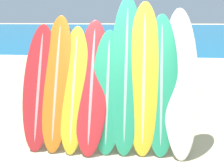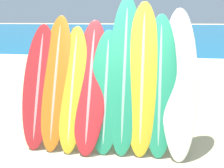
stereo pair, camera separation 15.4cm
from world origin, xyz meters
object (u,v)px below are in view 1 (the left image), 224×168
Objects in this scene: surfboard_slot_0 at (39,86)px; person_far_left at (100,51)px; surfboard_slot_4 at (108,91)px; person_near_water at (73,60)px; surfboard_slot_6 at (144,77)px; surfboard_slot_7 at (161,84)px; person_mid_beach at (69,44)px; surfboard_slot_2 at (74,88)px; surfboard_slot_3 at (92,85)px; surfboard_slot_8 at (180,80)px; surfboard_slot_1 at (57,81)px; surfboard_slot_5 at (126,73)px; surfboard_rack at (108,120)px.

surfboard_slot_0 reaches higher than person_far_left.
surfboard_slot_4 reaches higher than person_far_left.
person_far_left reaches higher than person_near_water.
surfboard_slot_0 is 1.79m from surfboard_slot_6.
surfboard_slot_7 is (2.07, 0.03, 0.08)m from surfboard_slot_0.
surfboard_slot_0 reaches higher than person_mid_beach.
person_near_water is (-0.88, 3.26, -0.16)m from surfboard_slot_2.
surfboard_slot_3 reaches higher than person_mid_beach.
surfboard_slot_2 is at bearing -176.73° from surfboard_slot_6.
person_far_left is at bearing 105.89° from surfboard_slot_6.
surfboard_slot_8 is at bearing 4.28° from surfboard_slot_4.
surfboard_slot_3 is (0.91, 0.03, 0.04)m from surfboard_slot_0.
surfboard_slot_8 is at bearing 1.66° from surfboard_slot_0.
person_far_left is at bearing 89.95° from surfboard_slot_1.
surfboard_slot_7 is (1.15, -0.00, 0.05)m from surfboard_slot_3.
surfboard_slot_3 is 7.32m from person_mid_beach.
surfboard_slot_5 is at bearing 174.94° from surfboard_slot_6.
surfboard_slot_8 reaches higher than person_near_water.
surfboard_rack is 1.07× the size of surfboard_slot_5.
surfboard_slot_0 is 1.30× the size of person_far_left.
surfboard_slot_1 is at bearing -178.91° from surfboard_slot_8.
surfboard_slot_3 reaches higher than surfboard_slot_4.
surfboard_slot_3 is 3.44m from person_near_water.
surfboard_rack is 1.11× the size of surfboard_slot_6.
surfboard_slot_5 is 0.30m from surfboard_slot_6.
surfboard_slot_2 is at bearing -173.92° from surfboard_slot_5.
surfboard_slot_1 is at bearing -178.87° from surfboard_slot_6.
surfboard_slot_5 reaches higher than surfboard_slot_6.
person_near_water is at bearing 100.06° from surfboard_slot_1.
surfboard_slot_4 is at bearing -3.24° from surfboard_slot_1.
surfboard_slot_5 is at bearing 174.22° from surfboard_slot_7.
person_far_left is (-0.88, 5.28, 0.40)m from surfboard_rack.
surfboard_slot_3 is 0.92× the size of surfboard_slot_8.
surfboard_slot_5 is at bearing 6.08° from surfboard_slot_2.
surfboard_slot_3 is 0.88× the size of surfboard_slot_6.
person_near_water is 3.89m from person_mid_beach.
person_far_left is at bearing 93.30° from surfboard_slot_2.
person_far_left is (-1.76, 5.19, -0.25)m from surfboard_slot_7.
surfboard_slot_7 is at bearing -5.78° from surfboard_slot_5.
surfboard_slot_6 reaches higher than surfboard_slot_4.
surfboard_slot_7 is at bearing 83.06° from person_near_water.
surfboard_slot_7 is (0.29, -0.03, -0.10)m from surfboard_slot_6.
surfboard_slot_4 is at bearing -1.22° from surfboard_slot_2.
person_near_water is (-1.45, 3.27, -0.13)m from surfboard_slot_4.
person_mid_beach is at bearing 112.92° from surfboard_slot_5.
surfboard_slot_8 reaches higher than surfboard_rack.
surfboard_slot_4 is 1.16× the size of person_mid_beach.
surfboard_slot_6 is at bearing 173.49° from surfboard_slot_7.
surfboard_slot_2 reaches higher than person_far_left.
surfboard_slot_2 is 0.95× the size of surfboard_slot_3.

